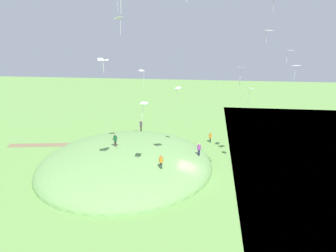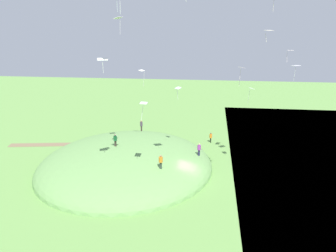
{
  "view_description": "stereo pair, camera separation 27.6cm",
  "coord_description": "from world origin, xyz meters",
  "px_view_note": "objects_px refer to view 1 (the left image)",
  "views": [
    {
      "loc": [
        -2.14,
        39.24,
        18.46
      ],
      "look_at": [
        3.05,
        -3.58,
        5.79
      ],
      "focal_mm": 37.26,
      "sensor_mm": 36.0,
      "label": 1
    },
    {
      "loc": [
        -2.42,
        39.2,
        18.46
      ],
      "look_at": [
        3.05,
        -3.58,
        5.79
      ],
      "focal_mm": 37.26,
      "sensor_mm": 36.0,
      "label": 2
    }
  ],
  "objects_px": {
    "kite_7": "(269,31)",
    "kite_13": "(142,72)",
    "person_watching_kites": "(141,124)",
    "kite_3": "(103,60)",
    "person_on_hilltop": "(210,136)",
    "kite_2": "(144,104)",
    "person_walking_path": "(161,160)",
    "person_near_shore": "(199,148)",
    "kite_1": "(119,19)",
    "kite_6": "(290,51)",
    "kite_4": "(251,90)",
    "person_with_child": "(115,139)",
    "kite_0": "(178,89)",
    "kite_15": "(296,66)",
    "kite_11": "(241,69)"
  },
  "relations": [
    {
      "from": "person_near_shore",
      "to": "kite_13",
      "type": "distance_m",
      "value": 12.78
    },
    {
      "from": "person_watching_kites",
      "to": "kite_2",
      "type": "xyz_separation_m",
      "value": [
        -3.87,
        17.08,
        7.27
      ]
    },
    {
      "from": "kite_1",
      "to": "person_watching_kites",
      "type": "bearing_deg",
      "value": -85.48
    },
    {
      "from": "person_on_hilltop",
      "to": "kite_2",
      "type": "height_order",
      "value": "kite_2"
    },
    {
      "from": "person_walking_path",
      "to": "kite_13",
      "type": "distance_m",
      "value": 13.27
    },
    {
      "from": "kite_2",
      "to": "kite_13",
      "type": "height_order",
      "value": "kite_13"
    },
    {
      "from": "kite_3",
      "to": "kite_13",
      "type": "distance_m",
      "value": 13.02
    },
    {
      "from": "person_near_shore",
      "to": "person_walking_path",
      "type": "height_order",
      "value": "person_walking_path"
    },
    {
      "from": "person_watching_kites",
      "to": "kite_4",
      "type": "distance_m",
      "value": 19.86
    },
    {
      "from": "kite_0",
      "to": "kite_7",
      "type": "relative_size",
      "value": 1.28
    },
    {
      "from": "kite_7",
      "to": "kite_0",
      "type": "bearing_deg",
      "value": -16.46
    },
    {
      "from": "person_on_hilltop",
      "to": "kite_2",
      "type": "distance_m",
      "value": 22.09
    },
    {
      "from": "kite_1",
      "to": "kite_15",
      "type": "bearing_deg",
      "value": -171.57
    },
    {
      "from": "kite_4",
      "to": "person_with_child",
      "type": "bearing_deg",
      "value": 1.28
    },
    {
      "from": "kite_6",
      "to": "person_walking_path",
      "type": "bearing_deg",
      "value": 22.79
    },
    {
      "from": "kite_4",
      "to": "person_near_shore",
      "type": "bearing_deg",
      "value": -8.78
    },
    {
      "from": "person_walking_path",
      "to": "kite_1",
      "type": "height_order",
      "value": "kite_1"
    },
    {
      "from": "person_near_shore",
      "to": "kite_1",
      "type": "distance_m",
      "value": 19.89
    },
    {
      "from": "person_near_shore",
      "to": "kite_4",
      "type": "relative_size",
      "value": 0.82
    },
    {
      "from": "person_with_child",
      "to": "kite_15",
      "type": "relative_size",
      "value": 1.02
    },
    {
      "from": "kite_1",
      "to": "kite_2",
      "type": "bearing_deg",
      "value": 164.25
    },
    {
      "from": "person_near_shore",
      "to": "kite_6",
      "type": "relative_size",
      "value": 1.17
    },
    {
      "from": "kite_1",
      "to": "person_with_child",
      "type": "bearing_deg",
      "value": -66.79
    },
    {
      "from": "kite_4",
      "to": "kite_15",
      "type": "distance_m",
      "value": 6.66
    },
    {
      "from": "person_watching_kites",
      "to": "kite_15",
      "type": "relative_size",
      "value": 1.09
    },
    {
      "from": "person_with_child",
      "to": "kite_11",
      "type": "bearing_deg",
      "value": -17.46
    },
    {
      "from": "person_walking_path",
      "to": "kite_11",
      "type": "distance_m",
      "value": 13.63
    },
    {
      "from": "kite_6",
      "to": "kite_13",
      "type": "height_order",
      "value": "kite_6"
    },
    {
      "from": "kite_0",
      "to": "kite_15",
      "type": "relative_size",
      "value": 1.04
    },
    {
      "from": "kite_2",
      "to": "kite_13",
      "type": "distance_m",
      "value": 11.43
    },
    {
      "from": "person_walking_path",
      "to": "person_watching_kites",
      "type": "bearing_deg",
      "value": 113.43
    },
    {
      "from": "kite_6",
      "to": "kite_1",
      "type": "bearing_deg",
      "value": 21.79
    },
    {
      "from": "kite_4",
      "to": "kite_7",
      "type": "relative_size",
      "value": 1.61
    },
    {
      "from": "kite_6",
      "to": "person_with_child",
      "type": "bearing_deg",
      "value": 2.6
    },
    {
      "from": "person_watching_kites",
      "to": "kite_7",
      "type": "xyz_separation_m",
      "value": [
        -17.0,
        11.0,
        14.6
      ]
    },
    {
      "from": "person_with_child",
      "to": "kite_4",
      "type": "relative_size",
      "value": 0.78
    },
    {
      "from": "kite_7",
      "to": "kite_13",
      "type": "bearing_deg",
      "value": -17.73
    },
    {
      "from": "person_walking_path",
      "to": "person_with_child",
      "type": "bearing_deg",
      "value": 146.82
    },
    {
      "from": "person_on_hilltop",
      "to": "kite_0",
      "type": "xyz_separation_m",
      "value": [
        4.43,
        9.54,
        9.39
      ]
    },
    {
      "from": "person_near_shore",
      "to": "kite_2",
      "type": "xyz_separation_m",
      "value": [
        5.66,
        8.54,
        7.76
      ]
    },
    {
      "from": "kite_4",
      "to": "person_watching_kites",
      "type": "bearing_deg",
      "value": -31.19
    },
    {
      "from": "person_walking_path",
      "to": "kite_0",
      "type": "distance_m",
      "value": 10.15
    },
    {
      "from": "person_walking_path",
      "to": "kite_15",
      "type": "relative_size",
      "value": 1.04
    },
    {
      "from": "kite_6",
      "to": "kite_3",
      "type": "bearing_deg",
      "value": 26.4
    },
    {
      "from": "person_on_hilltop",
      "to": "kite_3",
      "type": "xyz_separation_m",
      "value": [
        10.84,
        20.31,
        14.05
      ]
    },
    {
      "from": "kite_15",
      "to": "kite_4",
      "type": "bearing_deg",
      "value": -45.85
    },
    {
      "from": "person_watching_kites",
      "to": "kite_3",
      "type": "distance_m",
      "value": 22.2
    },
    {
      "from": "kite_1",
      "to": "kite_15",
      "type": "height_order",
      "value": "kite_1"
    },
    {
      "from": "kite_0",
      "to": "kite_13",
      "type": "height_order",
      "value": "kite_13"
    },
    {
      "from": "kite_0",
      "to": "kite_7",
      "type": "xyz_separation_m",
      "value": [
        -10.41,
        3.07,
        7.31
      ]
    }
  ]
}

